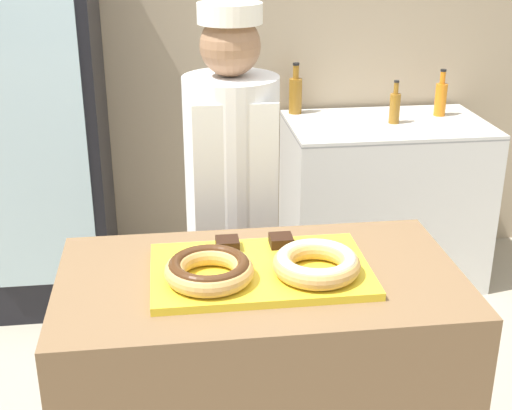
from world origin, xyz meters
TOP-DOWN VIEW (x-y plane):
  - wall_back at (0.00, 2.13)m, footprint 8.00×0.06m
  - display_counter at (0.00, 0.00)m, footprint 1.19×0.67m
  - serving_tray at (0.00, 0.00)m, footprint 0.64×0.40m
  - donut_chocolate_glaze at (-0.15, -0.06)m, footprint 0.25×0.25m
  - donut_light_glaze at (0.15, -0.06)m, footprint 0.25×0.25m
  - brownie_back_left at (-0.08, 0.14)m, footprint 0.07×0.07m
  - brownie_back_right at (0.08, 0.14)m, footprint 0.07×0.07m
  - baker_person at (-0.02, 0.67)m, footprint 0.35×0.35m
  - beverage_fridge at (-0.87, 1.73)m, footprint 0.59×0.66m
  - chest_freezer at (0.93, 1.74)m, footprint 1.07×0.66m
  - bottle_amber at (0.95, 1.72)m, footprint 0.06×0.06m
  - bottle_orange at (1.25, 1.84)m, footprint 0.06×0.06m
  - bottle_amber_b at (0.47, 1.99)m, footprint 0.07×0.07m

SIDE VIEW (x-z plane):
  - chest_freezer at x=0.93m, z-range 0.00..0.91m
  - display_counter at x=0.00m, z-range 0.00..0.96m
  - baker_person at x=-0.02m, z-range 0.05..1.71m
  - beverage_fridge at x=-0.87m, z-range 0.00..1.94m
  - serving_tray at x=0.00m, z-range 0.96..0.99m
  - bottle_amber at x=0.95m, z-range 0.88..1.11m
  - brownie_back_left at x=-0.08m, z-range 0.99..1.02m
  - brownie_back_right at x=0.08m, z-range 0.99..1.02m
  - bottle_orange at x=1.25m, z-range 0.88..1.14m
  - bottle_amber_b at x=0.47m, z-range 0.88..1.16m
  - donut_chocolate_glaze at x=-0.15m, z-range 0.99..1.06m
  - donut_light_glaze at x=0.15m, z-range 0.99..1.06m
  - wall_back at x=0.00m, z-range 0.00..2.70m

